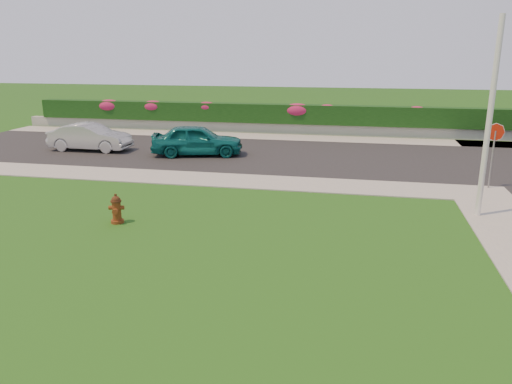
% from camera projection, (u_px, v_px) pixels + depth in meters
% --- Properties ---
extents(ground, '(120.00, 120.00, 0.00)m').
position_uv_depth(ground, '(205.00, 297.00, 9.85)').
color(ground, black).
rests_on(ground, ground).
extents(street_far, '(26.00, 8.00, 0.04)m').
position_uv_depth(street_far, '(192.00, 152.00, 24.01)').
color(street_far, black).
rests_on(street_far, ground).
extents(sidewalk_far, '(24.00, 2.00, 0.04)m').
position_uv_depth(sidewalk_far, '(126.00, 175.00, 19.49)').
color(sidewalk_far, gray).
rests_on(sidewalk_far, ground).
extents(curb_corner, '(2.00, 2.00, 0.04)m').
position_uv_depth(curb_corner, '(480.00, 193.00, 16.98)').
color(curb_corner, gray).
rests_on(curb_corner, ground).
extents(sidewalk_beyond, '(34.00, 2.00, 0.04)m').
position_uv_depth(sidewalk_beyond, '(288.00, 137.00, 27.95)').
color(sidewalk_beyond, gray).
rests_on(sidewalk_beyond, ground).
extents(retaining_wall, '(34.00, 0.40, 0.60)m').
position_uv_depth(retaining_wall, '(292.00, 129.00, 29.29)').
color(retaining_wall, gray).
rests_on(retaining_wall, ground).
extents(hedge, '(32.00, 0.90, 1.10)m').
position_uv_depth(hedge, '(292.00, 114.00, 29.15)').
color(hedge, black).
rests_on(hedge, retaining_wall).
extents(fire_hydrant, '(0.44, 0.42, 0.85)m').
position_uv_depth(fire_hydrant, '(116.00, 209.00, 14.02)').
color(fire_hydrant, '#4E1C0C').
rests_on(fire_hydrant, ground).
extents(sedan_teal, '(4.43, 2.61, 1.41)m').
position_uv_depth(sedan_teal, '(197.00, 140.00, 22.95)').
color(sedan_teal, '#0B5655').
rests_on(sedan_teal, street_far).
extents(sedan_silver, '(3.94, 1.39, 1.29)m').
position_uv_depth(sedan_silver, '(90.00, 137.00, 24.09)').
color(sedan_silver, '#A2A6AA').
rests_on(sedan_silver, street_far).
extents(utility_pole, '(0.16, 0.16, 5.65)m').
position_uv_depth(utility_pole, '(489.00, 120.00, 13.91)').
color(utility_pole, silver).
rests_on(utility_pole, ground).
extents(stop_sign, '(0.64, 0.08, 2.33)m').
position_uv_depth(stop_sign, '(494.00, 141.00, 17.15)').
color(stop_sign, slate).
rests_on(stop_sign, ground).
extents(flower_clump_a, '(1.52, 0.98, 0.76)m').
position_uv_depth(flower_clump_a, '(110.00, 106.00, 31.21)').
color(flower_clump_a, '#B91F52').
rests_on(flower_clump_a, hedge).
extents(flower_clump_b, '(1.39, 0.89, 0.69)m').
position_uv_depth(flower_clump_b, '(153.00, 106.00, 30.64)').
color(flower_clump_b, '#B91F52').
rests_on(flower_clump_b, hedge).
extents(flower_clump_c, '(1.20, 0.77, 0.60)m').
position_uv_depth(flower_clump_c, '(207.00, 107.00, 29.97)').
color(flower_clump_c, '#B91F52').
rests_on(flower_clump_c, hedge).
extents(flower_clump_d, '(1.56, 1.00, 0.78)m').
position_uv_depth(flower_clump_d, '(297.00, 110.00, 28.93)').
color(flower_clump_d, '#B91F52').
rests_on(flower_clump_d, hedge).
extents(flower_clump_e, '(1.05, 0.67, 0.52)m').
position_uv_depth(flower_clump_e, '(327.00, 109.00, 28.58)').
color(flower_clump_e, '#B91F52').
rests_on(flower_clump_e, hedge).
extents(flower_clump_f, '(1.06, 0.68, 0.53)m').
position_uv_depth(flower_clump_f, '(417.00, 111.00, 27.62)').
color(flower_clump_f, '#B91F52').
rests_on(flower_clump_f, hedge).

